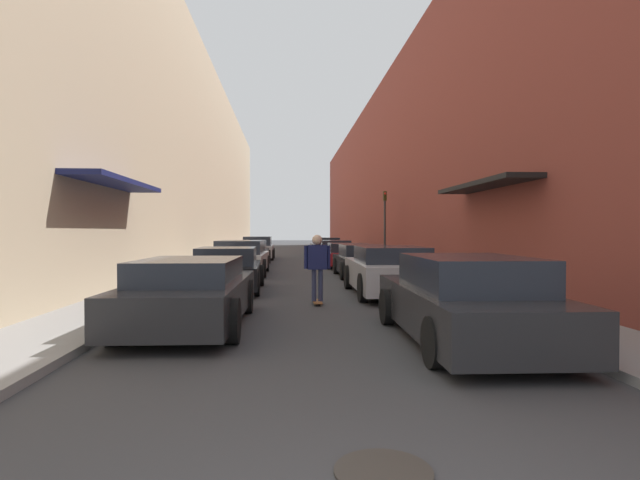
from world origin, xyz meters
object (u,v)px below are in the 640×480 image
object	(u,v)px
parked_car_right_2	(362,261)
manhole_cover	(383,471)
parked_car_left_4	(258,248)
parked_car_right_5	(326,247)
parked_car_right_4	(335,251)
parked_car_left_0	(191,293)
parked_car_right_0	(465,301)
parked_car_left_1	(228,270)
parked_car_left_3	(249,253)
parked_car_right_1	(389,271)
parked_car_right_3	(347,255)
parked_car_left_2	(241,258)
traffic_light	(385,219)
skateboarder	(317,262)

from	to	relation	value
parked_car_right_2	manhole_cover	bearing A→B (deg)	-98.12
parked_car_left_4	parked_car_right_5	distance (m)	5.61
parked_car_right_4	manhole_cover	size ratio (longest dim) A/B	5.94
parked_car_right_2	parked_car_right_5	size ratio (longest dim) A/B	0.87
parked_car_left_0	parked_car_right_2	world-z (taller)	parked_car_left_0
parked_car_left_0	parked_car_right_0	world-z (taller)	parked_car_right_0
parked_car_left_1	parked_car_left_3	size ratio (longest dim) A/B	0.88
parked_car_left_4	parked_car_right_1	world-z (taller)	parked_car_left_4
parked_car_right_1	parked_car_right_3	world-z (taller)	parked_car_right_1
parked_car_right_2	parked_car_right_1	bearing A→B (deg)	-90.81
parked_car_left_0	parked_car_left_4	world-z (taller)	parked_car_left_4
parked_car_right_0	parked_car_left_2	bearing A→B (deg)	110.19
parked_car_right_4	parked_car_right_2	bearing A→B (deg)	-89.96
parked_car_right_4	parked_car_left_4	bearing A→B (deg)	161.14
parked_car_left_0	parked_car_right_0	size ratio (longest dim) A/B	0.97
parked_car_left_0	traffic_light	xyz separation A→B (m)	(6.37, 14.66, 1.67)
parked_car_left_0	traffic_light	bearing A→B (deg)	66.50
parked_car_right_3	parked_car_right_4	size ratio (longest dim) A/B	0.97
parked_car_left_1	parked_car_right_1	distance (m)	4.54
manhole_cover	parked_car_right_1	bearing A→B (deg)	78.01
parked_car_left_0	traffic_light	distance (m)	16.07
parked_car_right_3	traffic_light	xyz separation A→B (m)	(1.86, 0.22, 1.71)
parked_car_right_0	manhole_cover	distance (m)	4.51
parked_car_right_2	parked_car_left_3	bearing A→B (deg)	125.27
parked_car_left_1	traffic_light	distance (m)	11.39
parked_car_right_4	parked_car_right_5	size ratio (longest dim) A/B	0.87
parked_car_right_2	manhole_cover	world-z (taller)	parked_car_right_2
parked_car_left_4	parked_car_right_5	world-z (taller)	parked_car_left_4
parked_car_left_1	parked_car_right_3	bearing A→B (deg)	63.67
parked_car_left_1	skateboarder	bearing A→B (deg)	-49.04
parked_car_left_4	parked_car_right_1	size ratio (longest dim) A/B	0.96
parked_car_left_2	parked_car_left_3	distance (m)	5.36
parked_car_right_1	parked_car_right_5	xyz separation A→B (m)	(-0.08, 20.59, -0.02)
parked_car_left_3	parked_car_right_4	distance (m)	5.93
parked_car_left_3	skateboarder	bearing A→B (deg)	-79.26
parked_car_left_3	parked_car_left_4	world-z (taller)	parked_car_left_4
parked_car_right_0	parked_car_right_3	distance (m)	15.92
parked_car_left_1	parked_car_left_3	distance (m)	10.73
parked_car_right_1	parked_car_right_2	bearing A→B (deg)	89.19
parked_car_left_2	parked_car_left_0	bearing A→B (deg)	-89.53
parked_car_right_0	parked_car_right_4	distance (m)	21.24
parked_car_left_4	parked_car_right_1	xyz separation A→B (m)	(4.46, -17.07, -0.02)
parked_car_left_1	parked_car_left_2	size ratio (longest dim) A/B	0.84
parked_car_left_4	traffic_light	size ratio (longest dim) A/B	1.26
parked_car_right_0	skateboarder	bearing A→B (deg)	116.05
traffic_light	manhole_cover	bearing A→B (deg)	-101.28
traffic_light	parked_car_right_4	bearing A→B (deg)	110.28
parked_car_left_4	parked_car_right_5	size ratio (longest dim) A/B	0.92
parked_car_left_0	parked_car_right_3	size ratio (longest dim) A/B	1.14
parked_car_right_0	parked_car_right_2	xyz separation A→B (m)	(0.10, 10.98, -0.05)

